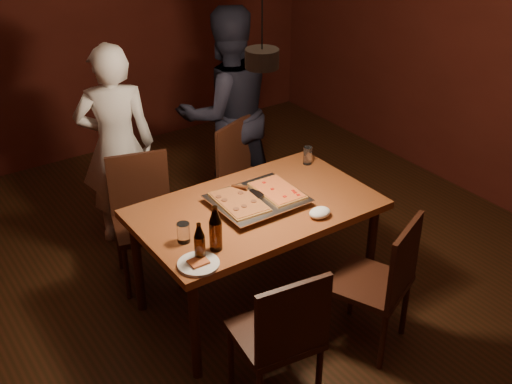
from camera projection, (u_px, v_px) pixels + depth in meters
room_shell at (262, 120)px, 3.52m from camera, size 6.00×6.00×6.00m
dining_table at (256, 216)px, 4.03m from camera, size 1.50×0.90×0.75m
chair_far_left at (143, 207)px, 4.40m from camera, size 0.52×0.52×0.49m
chair_far_right at (245, 169)px, 4.89m from camera, size 0.55×0.55×0.49m
chair_near_left at (283, 329)px, 3.32m from camera, size 0.47×0.47×0.49m
chair_near_right at (385, 274)px, 3.73m from camera, size 0.55×0.55×0.49m
pizza_tray at (258, 201)px, 4.00m from camera, size 0.55×0.45×0.05m
pizza_meat at (239, 202)px, 3.92m from camera, size 0.26×0.40×0.02m
pizza_cheese at (277, 190)px, 4.05m from camera, size 0.24×0.36×0.02m
spatula at (255, 194)px, 4.00m from camera, size 0.17×0.26×0.04m
beer_bottle_a at (200, 242)px, 3.44m from camera, size 0.06×0.06×0.23m
beer_bottle_b at (215, 228)px, 3.51m from camera, size 0.07×0.07×0.27m
water_glass_left at (184, 233)px, 3.62m from camera, size 0.07×0.07×0.12m
water_glass_right at (308, 155)px, 4.47m from camera, size 0.06×0.06×0.13m
plate_slice at (199, 264)px, 3.44m from camera, size 0.23×0.23×0.03m
napkin at (320, 213)px, 3.86m from camera, size 0.14×0.11×0.06m
diner_white at (117, 146)px, 4.70m from camera, size 0.66×0.55×1.55m
diner_dark at (227, 112)px, 5.08m from camera, size 0.91×0.76×1.69m
pendant_lamp at (262, 56)px, 3.34m from camera, size 0.18×0.18×1.10m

